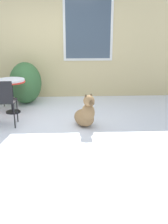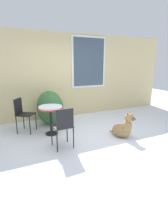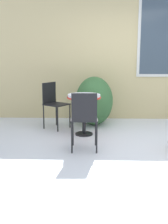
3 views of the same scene
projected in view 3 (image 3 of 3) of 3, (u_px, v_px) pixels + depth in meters
name	position (u px, v px, depth m)	size (l,w,h in m)	color
ground_plane	(136.00, 150.00, 4.33)	(16.00, 16.00, 0.00)	white
house_wall	(127.00, 57.00, 6.20)	(8.00, 0.10, 2.72)	#D1BC84
shrub_left	(94.00, 101.00, 5.82)	(0.77, 0.95, 1.00)	#386638
patio_table	(84.00, 101.00, 5.03)	(0.61, 0.61, 0.75)	black
patio_chair_near_table	(54.00, 102.00, 5.54)	(0.56, 0.56, 0.90)	black
patio_chair_far_side	(84.00, 118.00, 4.20)	(0.42, 0.42, 0.90)	black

